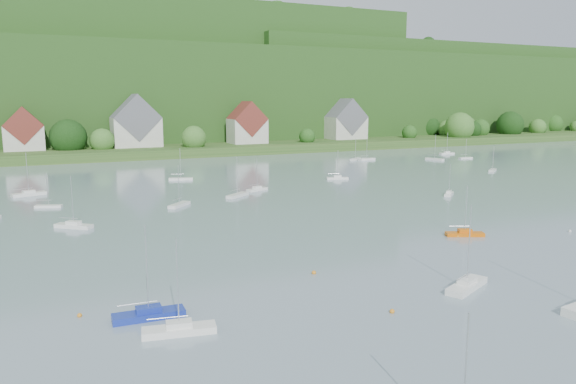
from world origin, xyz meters
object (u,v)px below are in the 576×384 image
(near_sailboat_5, at_px, (465,233))
(near_sailboat_1, at_px, (149,314))
(near_sailboat_3, at_px, (467,285))
(near_sailboat_0, at_px, (179,329))

(near_sailboat_5, bearing_deg, near_sailboat_1, -142.08)
(near_sailboat_3, bearing_deg, near_sailboat_0, 152.02)
(near_sailboat_1, height_order, near_sailboat_5, near_sailboat_1)
(near_sailboat_0, height_order, near_sailboat_3, near_sailboat_3)
(near_sailboat_0, height_order, near_sailboat_1, near_sailboat_1)
(near_sailboat_3, bearing_deg, near_sailboat_5, 23.14)
(near_sailboat_5, bearing_deg, near_sailboat_3, -107.69)
(near_sailboat_0, distance_m, near_sailboat_1, 4.64)
(near_sailboat_3, relative_size, near_sailboat_5, 1.22)
(near_sailboat_0, xyz_separation_m, near_sailboat_3, (29.42, -1.65, 0.02))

